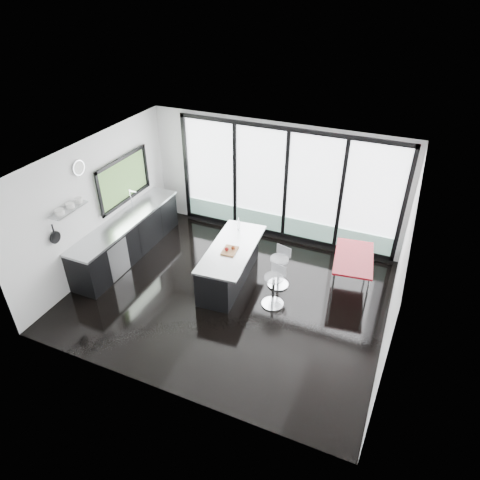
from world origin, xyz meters
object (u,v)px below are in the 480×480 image
at_px(island, 229,263).
at_px(bar_stool_far, 279,272).
at_px(bar_stool_near, 273,291).
at_px(red_table, 351,271).

height_order(island, bar_stool_far, island).
xyz_separation_m(bar_stool_near, bar_stool_far, (-0.10, 0.62, 0.00)).
distance_m(bar_stool_near, bar_stool_far, 0.62).
relative_size(island, bar_stool_near, 3.11).
xyz_separation_m(bar_stool_near, red_table, (1.25, 1.21, 0.01)).
distance_m(island, bar_stool_far, 1.03).
distance_m(bar_stool_far, red_table, 1.48).
relative_size(island, bar_stool_far, 3.10).
bearing_deg(bar_stool_near, red_table, 59.80).
height_order(bar_stool_far, red_table, red_table).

